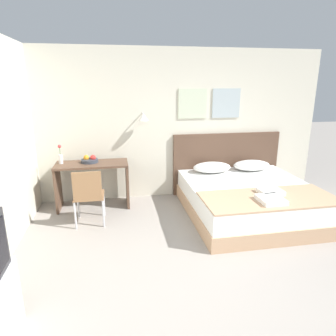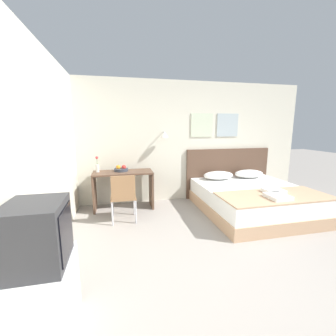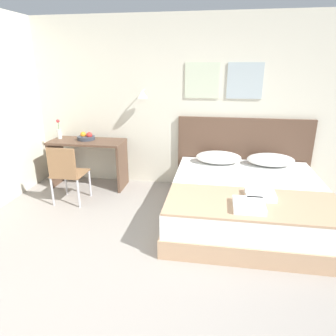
# 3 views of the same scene
# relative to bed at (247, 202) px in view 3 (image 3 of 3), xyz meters

# --- Properties ---
(ground_plane) EXTENTS (24.00, 24.00, 0.00)m
(ground_plane) POSITION_rel_bed_xyz_m (-1.04, -1.74, -0.25)
(ground_plane) COLOR gray
(wall_back) EXTENTS (5.56, 0.31, 2.65)m
(wall_back) POSITION_rel_bed_xyz_m (-1.03, 1.13, 1.08)
(wall_back) COLOR beige
(wall_back) RESTS_ON ground_plane
(bed) EXTENTS (1.95, 2.09, 0.50)m
(bed) POSITION_rel_bed_xyz_m (0.00, 0.00, 0.00)
(bed) COLOR tan
(bed) RESTS_ON ground_plane
(headboard) EXTENTS (2.07, 0.06, 1.15)m
(headboard) POSITION_rel_bed_xyz_m (0.00, 1.07, 0.33)
(headboard) COLOR brown
(headboard) RESTS_ON ground_plane
(pillow_left) EXTENTS (0.68, 0.42, 0.18)m
(pillow_left) POSITION_rel_bed_xyz_m (-0.38, 0.78, 0.34)
(pillow_left) COLOR white
(pillow_left) RESTS_ON bed
(pillow_right) EXTENTS (0.68, 0.42, 0.18)m
(pillow_right) POSITION_rel_bed_xyz_m (0.38, 0.78, 0.34)
(pillow_right) COLOR white
(pillow_right) RESTS_ON bed
(throw_blanket) EXTENTS (1.89, 0.83, 0.02)m
(throw_blanket) POSITION_rel_bed_xyz_m (0.00, -0.61, 0.27)
(throw_blanket) COLOR tan
(throw_blanket) RESTS_ON bed
(folded_towel_near_foot) EXTENTS (0.32, 0.29, 0.06)m
(folded_towel_near_foot) POSITION_rel_bed_xyz_m (0.08, -0.46, 0.31)
(folded_towel_near_foot) COLOR white
(folded_towel_near_foot) RESTS_ON throw_blanket
(folded_towel_mid_bed) EXTENTS (0.32, 0.35, 0.06)m
(folded_towel_mid_bed) POSITION_rel_bed_xyz_m (-0.07, -0.75, 0.31)
(folded_towel_mid_bed) COLOR white
(folded_towel_mid_bed) RESTS_ON throw_blanket
(desk) EXTENTS (1.19, 0.53, 0.77)m
(desk) POSITION_rel_bed_xyz_m (-2.48, 0.78, 0.29)
(desk) COLOR brown
(desk) RESTS_ON ground_plane
(desk_chair) EXTENTS (0.44, 0.44, 0.86)m
(desk_chair) POSITION_rel_bed_xyz_m (-2.50, 0.07, 0.26)
(desk_chair) COLOR #8E6642
(desk_chair) RESTS_ON ground_plane
(fruit_bowl) EXTENTS (0.28, 0.28, 0.13)m
(fruit_bowl) POSITION_rel_bed_xyz_m (-2.51, 0.83, 0.57)
(fruit_bowl) COLOR #333842
(fruit_bowl) RESTS_ON desk
(flower_vase) EXTENTS (0.07, 0.07, 0.32)m
(flower_vase) POSITION_rel_bed_xyz_m (-2.97, 0.83, 0.64)
(flower_vase) COLOR silver
(flower_vase) RESTS_ON desk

